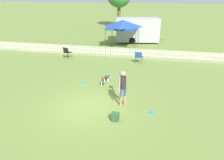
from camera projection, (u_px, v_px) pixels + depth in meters
ground_plane at (90, 106)px, 10.12m from camera, size 240.00×240.00×0.00m
handler_person at (123, 84)px, 9.84m from camera, size 0.53×1.10×1.68m
leaping_dog at (105, 79)px, 11.92m from camera, size 0.74×0.94×0.92m
frisbee_near_handler at (152, 112)px, 9.55m from camera, size 0.24×0.24×0.02m
frisbee_near_dog at (104, 82)px, 12.90m from camera, size 0.24×0.24×0.02m
frisbee_midfield at (83, 83)px, 12.72m from camera, size 0.24×0.24×0.02m
backpack_on_grass at (115, 117)px, 8.93m from camera, size 0.32×0.30×0.33m
picket_fence at (123, 52)px, 17.76m from camera, size 26.05×0.04×0.78m
folding_chair_blue_left at (139, 56)px, 16.21m from camera, size 0.57×0.59×0.87m
folding_chair_center at (67, 52)px, 17.43m from camera, size 0.66×0.67×0.89m
canopy_tent_main at (123, 24)px, 20.39m from camera, size 2.78×2.78×2.58m
equipment_trailer at (137, 30)px, 22.98m from camera, size 5.35×3.02×2.51m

